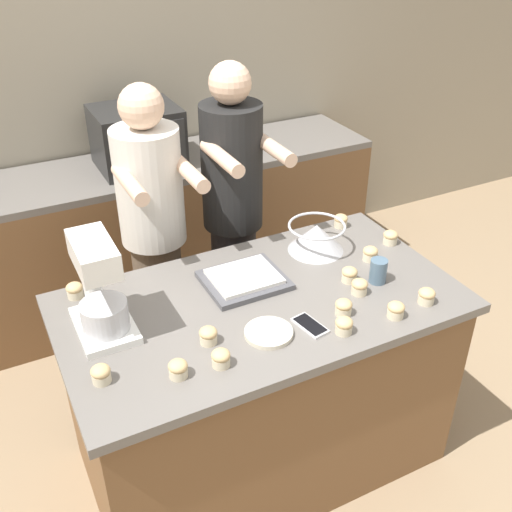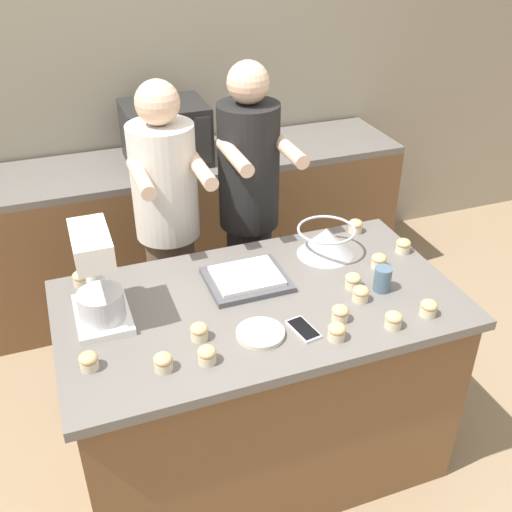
{
  "view_description": "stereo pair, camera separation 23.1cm",
  "coord_description": "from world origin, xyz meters",
  "px_view_note": "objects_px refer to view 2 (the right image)",
  "views": [
    {
      "loc": [
        -0.89,
        -1.71,
        2.29
      ],
      "look_at": [
        0.0,
        0.04,
        1.08
      ],
      "focal_mm": 42.0,
      "sensor_mm": 36.0,
      "label": 1
    },
    {
      "loc": [
        -0.68,
        -1.8,
        2.29
      ],
      "look_at": [
        0.0,
        0.04,
        1.08
      ],
      "focal_mm": 42.0,
      "sensor_mm": 36.0,
      "label": 2
    }
  ],
  "objects_px": {
    "mixing_bowl": "(326,240)",
    "cupcake_7": "(379,261)",
    "drinking_glass": "(383,279)",
    "cupcake_5": "(81,278)",
    "stand_mixer": "(97,282)",
    "cupcake_9": "(199,331)",
    "cupcake_1": "(340,313)",
    "cupcake_11": "(393,320)",
    "cupcake_3": "(89,361)",
    "cupcake_13": "(403,246)",
    "person_left": "(169,238)",
    "cupcake_0": "(207,355)",
    "microwave_oven": "(166,133)",
    "cupcake_8": "(163,362)",
    "cupcake_12": "(337,331)",
    "cupcake_6": "(353,281)",
    "cell_phone": "(303,329)",
    "cupcake_4": "(429,308)",
    "baking_tray": "(247,278)",
    "person_right": "(249,219)",
    "cupcake_2": "(355,226)",
    "small_plate": "(260,333)",
    "cupcake_10": "(361,294)"
  },
  "relations": [
    {
      "from": "cupcake_3",
      "to": "cupcake_9",
      "type": "xyz_separation_m",
      "value": [
        0.39,
        0.02,
        0.0
      ]
    },
    {
      "from": "cupcake_6",
      "to": "cupcake_12",
      "type": "distance_m",
      "value": 0.34
    },
    {
      "from": "person_left",
      "to": "cupcake_2",
      "type": "height_order",
      "value": "person_left"
    },
    {
      "from": "stand_mixer",
      "to": "cell_phone",
      "type": "distance_m",
      "value": 0.78
    },
    {
      "from": "mixing_bowl",
      "to": "cell_phone",
      "type": "bearing_deg",
      "value": -123.94
    },
    {
      "from": "cupcake_8",
      "to": "baking_tray",
      "type": "bearing_deg",
      "value": 42.28
    },
    {
      "from": "drinking_glass",
      "to": "cupcake_7",
      "type": "bearing_deg",
      "value": 64.13
    },
    {
      "from": "cell_phone",
      "to": "cupcake_10",
      "type": "bearing_deg",
      "value": 18.3
    },
    {
      "from": "person_right",
      "to": "cupcake_5",
      "type": "bearing_deg",
      "value": -158.4
    },
    {
      "from": "small_plate",
      "to": "stand_mixer",
      "type": "bearing_deg",
      "value": 149.96
    },
    {
      "from": "cupcake_5",
      "to": "mixing_bowl",
      "type": "bearing_deg",
      "value": -6.69
    },
    {
      "from": "person_left",
      "to": "cupcake_0",
      "type": "height_order",
      "value": "person_left"
    },
    {
      "from": "person_left",
      "to": "mixing_bowl",
      "type": "height_order",
      "value": "person_left"
    },
    {
      "from": "stand_mixer",
      "to": "person_left",
      "type": "bearing_deg",
      "value": 56.63
    },
    {
      "from": "cupcake_2",
      "to": "cupcake_10",
      "type": "relative_size",
      "value": 1.0
    },
    {
      "from": "cupcake_12",
      "to": "person_left",
      "type": "bearing_deg",
      "value": 110.78
    },
    {
      "from": "person_right",
      "to": "cupcake_4",
      "type": "bearing_deg",
      "value": -69.98
    },
    {
      "from": "cupcake_4",
      "to": "cell_phone",
      "type": "bearing_deg",
      "value": 170.98
    },
    {
      "from": "cupcake_5",
      "to": "cupcake_12",
      "type": "bearing_deg",
      "value": -39.13
    },
    {
      "from": "cupcake_6",
      "to": "cupcake_1",
      "type": "bearing_deg",
      "value": -130.11
    },
    {
      "from": "cupcake_0",
      "to": "microwave_oven",
      "type": "bearing_deg",
      "value": 81.21
    },
    {
      "from": "cupcake_13",
      "to": "cupcake_5",
      "type": "bearing_deg",
      "value": 170.56
    },
    {
      "from": "mixing_bowl",
      "to": "drinking_glass",
      "type": "height_order",
      "value": "mixing_bowl"
    },
    {
      "from": "stand_mixer",
      "to": "cupcake_3",
      "type": "distance_m",
      "value": 0.31
    },
    {
      "from": "stand_mixer",
      "to": "cupcake_9",
      "type": "bearing_deg",
      "value": -38.01
    },
    {
      "from": "person_right",
      "to": "microwave_oven",
      "type": "distance_m",
      "value": 0.84
    },
    {
      "from": "small_plate",
      "to": "cupcake_10",
      "type": "relative_size",
      "value": 2.71
    },
    {
      "from": "mixing_bowl",
      "to": "cupcake_8",
      "type": "height_order",
      "value": "mixing_bowl"
    },
    {
      "from": "drinking_glass",
      "to": "cupcake_3",
      "type": "xyz_separation_m",
      "value": [
        -1.17,
        -0.07,
        -0.02
      ]
    },
    {
      "from": "baking_tray",
      "to": "cupcake_13",
      "type": "relative_size",
      "value": 4.95
    },
    {
      "from": "stand_mixer",
      "to": "cupcake_10",
      "type": "bearing_deg",
      "value": -13.65
    },
    {
      "from": "cupcake_1",
      "to": "cupcake_12",
      "type": "distance_m",
      "value": 0.11
    },
    {
      "from": "baking_tray",
      "to": "cell_phone",
      "type": "distance_m",
      "value": 0.38
    },
    {
      "from": "cupcake_8",
      "to": "cupcake_13",
      "type": "bearing_deg",
      "value": 18.15
    },
    {
      "from": "cupcake_0",
      "to": "cupcake_2",
      "type": "relative_size",
      "value": 1.0
    },
    {
      "from": "small_plate",
      "to": "cupcake_2",
      "type": "xyz_separation_m",
      "value": [
        0.69,
        0.57,
        0.02
      ]
    },
    {
      "from": "cupcake_6",
      "to": "cupcake_9",
      "type": "relative_size",
      "value": 1.0
    },
    {
      "from": "microwave_oven",
      "to": "cupcake_10",
      "type": "relative_size",
      "value": 7.02
    },
    {
      "from": "drinking_glass",
      "to": "cupcake_7",
      "type": "xyz_separation_m",
      "value": [
        0.07,
        0.15,
        -0.02
      ]
    },
    {
      "from": "cupcake_2",
      "to": "person_left",
      "type": "bearing_deg",
      "value": 158.19
    },
    {
      "from": "mixing_bowl",
      "to": "cupcake_7",
      "type": "height_order",
      "value": "mixing_bowl"
    },
    {
      "from": "baking_tray",
      "to": "cupcake_6",
      "type": "height_order",
      "value": "cupcake_6"
    },
    {
      "from": "baking_tray",
      "to": "microwave_oven",
      "type": "distance_m",
      "value": 1.34
    },
    {
      "from": "cupcake_1",
      "to": "cupcake_11",
      "type": "xyz_separation_m",
      "value": [
        0.17,
        -0.1,
        0.0
      ]
    },
    {
      "from": "cupcake_9",
      "to": "small_plate",
      "type": "bearing_deg",
      "value": -15.67
    },
    {
      "from": "cupcake_6",
      "to": "cupcake_12",
      "type": "xyz_separation_m",
      "value": [
        -0.21,
        -0.27,
        0.0
      ]
    },
    {
      "from": "cupcake_1",
      "to": "cupcake_5",
      "type": "height_order",
      "value": "same"
    },
    {
      "from": "cell_phone",
      "to": "mixing_bowl",
      "type": "bearing_deg",
      "value": 56.06
    },
    {
      "from": "microwave_oven",
      "to": "cupcake_4",
      "type": "relative_size",
      "value": 7.02
    },
    {
      "from": "cupcake_1",
      "to": "cupcake_7",
      "type": "relative_size",
      "value": 1.0
    }
  ]
}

